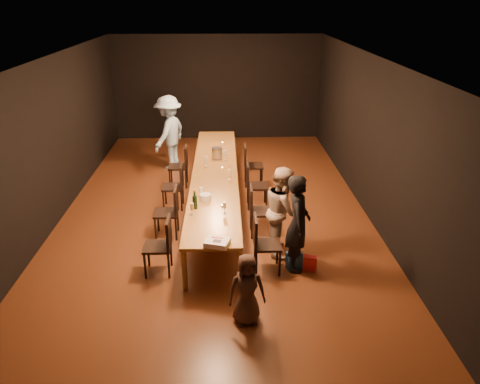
{
  "coord_description": "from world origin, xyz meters",
  "views": [
    {
      "loc": [
        0.21,
        -8.72,
        4.05
      ],
      "look_at": [
        0.45,
        -1.58,
        1.0
      ],
      "focal_mm": 35.0,
      "sensor_mm": 36.0,
      "label": 1
    }
  ],
  "objects_px": {
    "chair_right_2": "(257,185)",
    "champagne_bottle": "(195,199)",
    "man_blue": "(169,133)",
    "birthday_cake": "(217,243)",
    "plate_stack": "(205,197)",
    "chair_left_3": "(178,166)",
    "chair_right_0": "(267,244)",
    "child": "(247,289)",
    "woman_tan": "(283,210)",
    "chair_left_0": "(157,246)",
    "woman_birthday": "(298,223)",
    "chair_left_2": "(173,186)",
    "chair_right_3": "(254,165)",
    "table": "(215,175)",
    "chair_right_1": "(262,211)",
    "chair_left_1": "(166,212)",
    "ice_bucket": "(217,153)"
  },
  "relations": [
    {
      "from": "woman_tan",
      "to": "champagne_bottle",
      "type": "relative_size",
      "value": 4.39
    },
    {
      "from": "plate_stack",
      "to": "champagne_bottle",
      "type": "bearing_deg",
      "value": -115.33
    },
    {
      "from": "man_blue",
      "to": "plate_stack",
      "type": "height_order",
      "value": "man_blue"
    },
    {
      "from": "table",
      "to": "chair_left_2",
      "type": "height_order",
      "value": "chair_left_2"
    },
    {
      "from": "champagne_bottle",
      "to": "chair_right_3",
      "type": "bearing_deg",
      "value": 68.22
    },
    {
      "from": "chair_left_1",
      "to": "child",
      "type": "bearing_deg",
      "value": -151.59
    },
    {
      "from": "table",
      "to": "plate_stack",
      "type": "xyz_separation_m",
      "value": [
        -0.14,
        -1.33,
        0.1
      ]
    },
    {
      "from": "chair_right_2",
      "to": "man_blue",
      "type": "relative_size",
      "value": 0.51
    },
    {
      "from": "chair_left_1",
      "to": "chair_right_3",
      "type": "bearing_deg",
      "value": -35.31
    },
    {
      "from": "man_blue",
      "to": "child",
      "type": "relative_size",
      "value": 1.8
    },
    {
      "from": "table",
      "to": "champagne_bottle",
      "type": "bearing_deg",
      "value": -100.08
    },
    {
      "from": "chair_right_0",
      "to": "woman_tan",
      "type": "xyz_separation_m",
      "value": [
        0.3,
        0.6,
        0.29
      ]
    },
    {
      "from": "woman_birthday",
      "to": "woman_tan",
      "type": "height_order",
      "value": "woman_birthday"
    },
    {
      "from": "chair_left_0",
      "to": "plate_stack",
      "type": "distance_m",
      "value": 1.33
    },
    {
      "from": "child",
      "to": "chair_right_2",
      "type": "bearing_deg",
      "value": 76.96
    },
    {
      "from": "chair_left_1",
      "to": "woman_birthday",
      "type": "xyz_separation_m",
      "value": [
        2.17,
        -1.14,
        0.32
      ]
    },
    {
      "from": "chair_left_1",
      "to": "chair_left_2",
      "type": "height_order",
      "value": "same"
    },
    {
      "from": "chair_right_2",
      "to": "champagne_bottle",
      "type": "relative_size",
      "value": 2.71
    },
    {
      "from": "chair_right_1",
      "to": "chair_left_1",
      "type": "xyz_separation_m",
      "value": [
        -1.7,
        0.0,
        0.0
      ]
    },
    {
      "from": "chair_right_2",
      "to": "chair_left_0",
      "type": "height_order",
      "value": "same"
    },
    {
      "from": "chair_left_1",
      "to": "chair_right_1",
      "type": "bearing_deg",
      "value": -90.0
    },
    {
      "from": "champagne_bottle",
      "to": "birthday_cake",
      "type": "bearing_deg",
      "value": -72.79
    },
    {
      "from": "table",
      "to": "chair_right_1",
      "type": "distance_m",
      "value": 1.49
    },
    {
      "from": "chair_right_0",
      "to": "child",
      "type": "xyz_separation_m",
      "value": [
        -0.38,
        -1.24,
        0.04
      ]
    },
    {
      "from": "man_blue",
      "to": "birthday_cake",
      "type": "height_order",
      "value": "man_blue"
    },
    {
      "from": "woman_tan",
      "to": "birthday_cake",
      "type": "distance_m",
      "value": 1.53
    },
    {
      "from": "plate_stack",
      "to": "chair_left_2",
      "type": "bearing_deg",
      "value": 118.11
    },
    {
      "from": "chair_left_0",
      "to": "man_blue",
      "type": "bearing_deg",
      "value": 3.58
    },
    {
      "from": "chair_left_3",
      "to": "birthday_cake",
      "type": "xyz_separation_m",
      "value": [
        0.93,
        -4.1,
        0.32
      ]
    },
    {
      "from": "chair_left_2",
      "to": "champagne_bottle",
      "type": "height_order",
      "value": "champagne_bottle"
    },
    {
      "from": "man_blue",
      "to": "plate_stack",
      "type": "relative_size",
      "value": 9.1
    },
    {
      "from": "chair_right_2",
      "to": "chair_left_1",
      "type": "relative_size",
      "value": 1.0
    },
    {
      "from": "chair_right_0",
      "to": "woman_tan",
      "type": "height_order",
      "value": "woman_tan"
    },
    {
      "from": "chair_right_3",
      "to": "birthday_cake",
      "type": "distance_m",
      "value": 4.18
    },
    {
      "from": "woman_tan",
      "to": "child",
      "type": "xyz_separation_m",
      "value": [
        -0.68,
        -1.84,
        -0.25
      ]
    },
    {
      "from": "chair_right_0",
      "to": "champagne_bottle",
      "type": "height_order",
      "value": "champagne_bottle"
    },
    {
      "from": "champagne_bottle",
      "to": "woman_birthday",
      "type": "bearing_deg",
      "value": -22.52
    },
    {
      "from": "champagne_bottle",
      "to": "ice_bucket",
      "type": "height_order",
      "value": "champagne_bottle"
    },
    {
      "from": "man_blue",
      "to": "champagne_bottle",
      "type": "distance_m",
      "value": 4.15
    },
    {
      "from": "chair_right_3",
      "to": "chair_left_2",
      "type": "height_order",
      "value": "same"
    },
    {
      "from": "chair_left_2",
      "to": "champagne_bottle",
      "type": "bearing_deg",
      "value": -161.68
    },
    {
      "from": "chair_right_3",
      "to": "child",
      "type": "xyz_separation_m",
      "value": [
        -0.38,
        -4.84,
        0.04
      ]
    },
    {
      "from": "birthday_cake",
      "to": "ice_bucket",
      "type": "height_order",
      "value": "ice_bucket"
    },
    {
      "from": "chair_right_1",
      "to": "champagne_bottle",
      "type": "bearing_deg",
      "value": -67.71
    },
    {
      "from": "chair_right_2",
      "to": "chair_right_3",
      "type": "relative_size",
      "value": 1.0
    },
    {
      "from": "table",
      "to": "woman_birthday",
      "type": "distance_m",
      "value": 2.69
    },
    {
      "from": "chair_right_2",
      "to": "chair_left_0",
      "type": "relative_size",
      "value": 1.0
    },
    {
      "from": "ice_bucket",
      "to": "chair_right_1",
      "type": "bearing_deg",
      "value": -68.53
    },
    {
      "from": "champagne_bottle",
      "to": "chair_left_3",
      "type": "bearing_deg",
      "value": 100.91
    },
    {
      "from": "birthday_cake",
      "to": "chair_left_1",
      "type": "bearing_deg",
      "value": 135.32
    }
  ]
}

